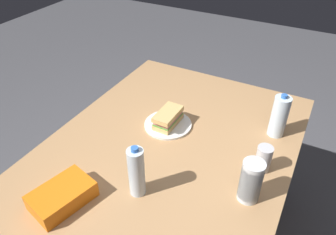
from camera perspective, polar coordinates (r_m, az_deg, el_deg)
dining_table at (r=1.58m, az=0.50°, el=-7.24°), size 1.42×1.09×0.77m
paper_plate at (r=1.62m, az=0.00°, el=-1.25°), size 0.24×0.24×0.01m
sandwich at (r=1.59m, az=-0.01°, el=-0.01°), size 0.18×0.10×0.08m
chip_bag at (r=1.32m, az=-18.28°, el=-13.07°), size 0.26×0.20×0.07m
water_bottle_tall at (r=1.24m, az=-5.62°, el=-9.60°), size 0.06×0.06×0.23m
plastic_cup_stack at (r=1.27m, az=14.50°, el=-10.88°), size 0.08×0.08×0.18m
water_bottle_spare at (r=1.60m, az=19.15°, el=0.21°), size 0.08×0.08×0.23m
soda_can_silver at (r=1.41m, az=16.59°, el=-7.03°), size 0.07×0.07×0.12m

